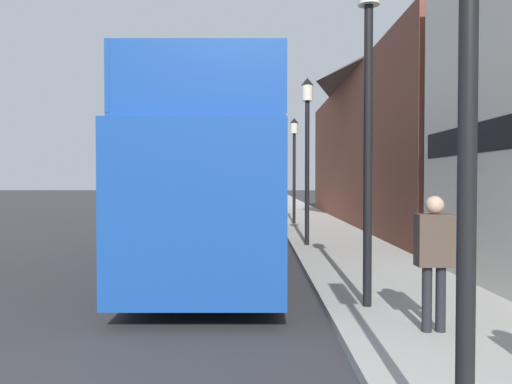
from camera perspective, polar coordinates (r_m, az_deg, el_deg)
The scene contains 10 objects.
ground_plane at distance 24.04m, azimuth -10.00°, elevation -3.47°, with size 144.00×144.00×0.00m, color #333335.
sidewalk at distance 20.86m, azimuth 6.67°, elevation -4.02°, with size 2.94×108.00×0.14m.
brick_terrace_rear at distance 24.05m, azimuth 16.74°, elevation 6.98°, with size 6.00×21.29×8.80m.
tour_bus at distance 11.73m, azimuth -4.45°, elevation 0.45°, with size 2.61×9.99×4.02m.
parked_car_ahead_of_bus at distance 19.73m, azimuth -0.45°, elevation -2.44°, with size 1.90×4.53×1.50m.
pedestrian_second at distance 6.65m, azimuth 19.42°, elevation -6.27°, with size 0.45×0.25×1.70m.
traffic_signal at distance 3.59m, azimuth 23.02°, elevation 18.25°, with size 0.28×0.42×4.04m.
lamp_post_nearest at distance 7.82m, azimuth 12.44°, elevation 13.34°, with size 0.35×0.35×5.17m.
lamp_post_second at distance 14.66m, azimuth 5.60°, elevation 7.03°, with size 0.35×0.35×4.86m.
lamp_post_third at distance 21.66m, azimuth 4.10°, elevation 4.74°, with size 0.35×0.35×4.56m.
Camera 1 is at (4.05, -2.61, 2.05)m, focal length 35.00 mm.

